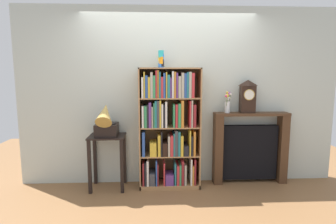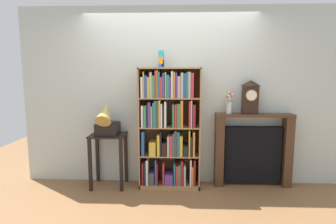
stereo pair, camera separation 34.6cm
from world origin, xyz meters
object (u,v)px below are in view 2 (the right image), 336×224
at_px(bookshelf, 169,129).
at_px(gramophone, 106,121).
at_px(side_table_left, 108,150).
at_px(flower_vase, 229,104).
at_px(mantel_clock, 250,97).
at_px(fireplace_mantel, 253,150).
at_px(cup_stack, 161,59).

relative_size(bookshelf, gramophone, 3.30).
height_order(side_table_left, flower_vase, flower_vase).
bearing_deg(mantel_clock, gramophone, -175.53).
relative_size(side_table_left, fireplace_mantel, 0.70).
bearing_deg(fireplace_mantel, cup_stack, -177.21).
relative_size(bookshelf, flower_vase, 5.44).
height_order(gramophone, fireplace_mantel, gramophone).
xyz_separation_m(fireplace_mantel, flower_vase, (-0.37, -0.02, 0.69)).
height_order(cup_stack, mantel_clock, cup_stack).
height_order(bookshelf, fireplace_mantel, bookshelf).
relative_size(cup_stack, flower_vase, 0.75).
height_order(bookshelf, mantel_clock, bookshelf).
bearing_deg(bookshelf, cup_stack, 162.72).
bearing_deg(bookshelf, mantel_clock, 3.89).
bearing_deg(mantel_clock, bookshelf, -176.11).
xyz_separation_m(bookshelf, side_table_left, (-0.88, -0.02, -0.31)).
height_order(gramophone, mantel_clock, mantel_clock).
bearing_deg(flower_vase, gramophone, -174.79).
bearing_deg(cup_stack, mantel_clock, 2.05).
bearing_deg(flower_vase, cup_stack, -177.36).
relative_size(side_table_left, gramophone, 1.49).
height_order(bookshelf, cup_stack, cup_stack).
bearing_deg(gramophone, mantel_clock, 4.47).
relative_size(side_table_left, flower_vase, 2.45).
xyz_separation_m(cup_stack, flower_vase, (0.97, 0.04, -0.62)).
bearing_deg(gramophone, cup_stack, 8.40).
xyz_separation_m(mantel_clock, flower_vase, (-0.29, -0.00, -0.10)).
bearing_deg(fireplace_mantel, mantel_clock, -164.64).
xyz_separation_m(bookshelf, mantel_clock, (1.15, 0.08, 0.46)).
height_order(bookshelf, side_table_left, bookshelf).
xyz_separation_m(bookshelf, cup_stack, (-0.11, 0.03, 0.99)).
height_order(gramophone, flower_vase, flower_vase).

